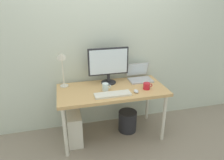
{
  "coord_description": "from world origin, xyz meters",
  "views": [
    {
      "loc": [
        -0.58,
        -2.31,
        1.82
      ],
      "look_at": [
        0.0,
        0.0,
        0.83
      ],
      "focal_mm": 32.8,
      "sensor_mm": 36.0,
      "label": 1
    }
  ],
  "objects_px": {
    "mouse": "(136,91)",
    "wastebasket": "(127,121)",
    "monitor": "(108,64)",
    "coffee_mug": "(147,86)",
    "laptop": "(139,76)",
    "desk_lamp": "(62,61)",
    "computer_tower": "(75,128)",
    "glass_cup": "(105,87)",
    "keyboard": "(113,94)",
    "desk": "(112,93)"
  },
  "relations": [
    {
      "from": "laptop",
      "to": "wastebasket",
      "type": "xyz_separation_m",
      "value": [
        -0.21,
        -0.17,
        -0.62
      ]
    },
    {
      "from": "coffee_mug",
      "to": "wastebasket",
      "type": "xyz_separation_m",
      "value": [
        -0.18,
        0.17,
        -0.6
      ]
    },
    {
      "from": "coffee_mug",
      "to": "computer_tower",
      "type": "bearing_deg",
      "value": 173.7
    },
    {
      "from": "glass_cup",
      "to": "mouse",
      "type": "bearing_deg",
      "value": -22.42
    },
    {
      "from": "mouse",
      "to": "wastebasket",
      "type": "relative_size",
      "value": 0.3
    },
    {
      "from": "desk_lamp",
      "to": "wastebasket",
      "type": "distance_m",
      "value": 1.25
    },
    {
      "from": "desk_lamp",
      "to": "keyboard",
      "type": "height_order",
      "value": "desk_lamp"
    },
    {
      "from": "laptop",
      "to": "computer_tower",
      "type": "xyz_separation_m",
      "value": [
        -0.96,
        -0.23,
        -0.56
      ]
    },
    {
      "from": "mouse",
      "to": "coffee_mug",
      "type": "relative_size",
      "value": 0.74
    },
    {
      "from": "desk",
      "to": "monitor",
      "type": "distance_m",
      "value": 0.39
    },
    {
      "from": "glass_cup",
      "to": "wastebasket",
      "type": "distance_m",
      "value": 0.7
    },
    {
      "from": "keyboard",
      "to": "wastebasket",
      "type": "distance_m",
      "value": 0.68
    },
    {
      "from": "mouse",
      "to": "wastebasket",
      "type": "distance_m",
      "value": 0.62
    },
    {
      "from": "coffee_mug",
      "to": "glass_cup",
      "type": "distance_m",
      "value": 0.53
    },
    {
      "from": "coffee_mug",
      "to": "computer_tower",
      "type": "distance_m",
      "value": 1.09
    },
    {
      "from": "monitor",
      "to": "mouse",
      "type": "height_order",
      "value": "monitor"
    },
    {
      "from": "computer_tower",
      "to": "monitor",
      "type": "bearing_deg",
      "value": 22.04
    },
    {
      "from": "desk",
      "to": "computer_tower",
      "type": "height_order",
      "value": "desk"
    },
    {
      "from": "keyboard",
      "to": "glass_cup",
      "type": "height_order",
      "value": "glass_cup"
    },
    {
      "from": "coffee_mug",
      "to": "wastebasket",
      "type": "height_order",
      "value": "coffee_mug"
    },
    {
      "from": "computer_tower",
      "to": "mouse",
      "type": "bearing_deg",
      "value": -12.28
    },
    {
      "from": "monitor",
      "to": "coffee_mug",
      "type": "height_order",
      "value": "monitor"
    },
    {
      "from": "mouse",
      "to": "glass_cup",
      "type": "bearing_deg",
      "value": 157.58
    },
    {
      "from": "keyboard",
      "to": "wastebasket",
      "type": "bearing_deg",
      "value": 40.09
    },
    {
      "from": "coffee_mug",
      "to": "wastebasket",
      "type": "bearing_deg",
      "value": 137.95
    },
    {
      "from": "glass_cup",
      "to": "laptop",
      "type": "bearing_deg",
      "value": 24.7
    },
    {
      "from": "laptop",
      "to": "desk_lamp",
      "type": "distance_m",
      "value": 1.09
    },
    {
      "from": "desk",
      "to": "mouse",
      "type": "xyz_separation_m",
      "value": [
        0.26,
        -0.18,
        0.08
      ]
    },
    {
      "from": "mouse",
      "to": "wastebasket",
      "type": "height_order",
      "value": "mouse"
    },
    {
      "from": "desk",
      "to": "desk_lamp",
      "type": "relative_size",
      "value": 2.8
    },
    {
      "from": "laptop",
      "to": "mouse",
      "type": "xyz_separation_m",
      "value": [
        -0.19,
        -0.4,
        -0.04
      ]
    },
    {
      "from": "laptop",
      "to": "glass_cup",
      "type": "distance_m",
      "value": 0.6
    },
    {
      "from": "desk_lamp",
      "to": "keyboard",
      "type": "relative_size",
      "value": 1.12
    },
    {
      "from": "glass_cup",
      "to": "wastebasket",
      "type": "height_order",
      "value": "glass_cup"
    },
    {
      "from": "laptop",
      "to": "desk_lamp",
      "type": "bearing_deg",
      "value": -178.93
    },
    {
      "from": "laptop",
      "to": "wastebasket",
      "type": "bearing_deg",
      "value": -141.72
    },
    {
      "from": "desk",
      "to": "computer_tower",
      "type": "xyz_separation_m",
      "value": [
        -0.51,
        -0.01,
        -0.44
      ]
    },
    {
      "from": "desk_lamp",
      "to": "mouse",
      "type": "bearing_deg",
      "value": -23.84
    },
    {
      "from": "glass_cup",
      "to": "computer_tower",
      "type": "distance_m",
      "value": 0.69
    },
    {
      "from": "monitor",
      "to": "laptop",
      "type": "xyz_separation_m",
      "value": [
        0.45,
        0.02,
        -0.22
      ]
    },
    {
      "from": "desk_lamp",
      "to": "glass_cup",
      "type": "distance_m",
      "value": 0.63
    },
    {
      "from": "mouse",
      "to": "computer_tower",
      "type": "distance_m",
      "value": 0.95
    },
    {
      "from": "laptop",
      "to": "mouse",
      "type": "height_order",
      "value": "laptop"
    },
    {
      "from": "laptop",
      "to": "keyboard",
      "type": "xyz_separation_m",
      "value": [
        -0.49,
        -0.4,
        -0.04
      ]
    },
    {
      "from": "mouse",
      "to": "monitor",
      "type": "bearing_deg",
      "value": 124.67
    },
    {
      "from": "monitor",
      "to": "keyboard",
      "type": "bearing_deg",
      "value": -95.95
    },
    {
      "from": "computer_tower",
      "to": "wastebasket",
      "type": "height_order",
      "value": "computer_tower"
    },
    {
      "from": "laptop",
      "to": "keyboard",
      "type": "distance_m",
      "value": 0.64
    },
    {
      "from": "monitor",
      "to": "desk_lamp",
      "type": "relative_size",
      "value": 1.09
    },
    {
      "from": "glass_cup",
      "to": "keyboard",
      "type": "bearing_deg",
      "value": -70.35
    }
  ]
}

